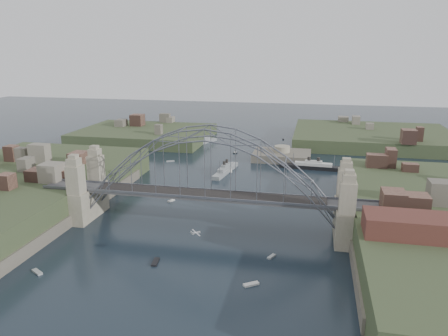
% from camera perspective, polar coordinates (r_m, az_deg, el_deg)
% --- Properties ---
extents(ground, '(500.00, 500.00, 0.00)m').
position_cam_1_polar(ground, '(105.47, -2.06, -7.82)').
color(ground, black).
rests_on(ground, ground).
extents(bridge, '(84.00, 13.80, 24.60)m').
position_cam_1_polar(bridge, '(101.22, -2.13, -1.41)').
color(bridge, '#49494C').
rests_on(bridge, ground).
extents(shore_west, '(50.50, 90.00, 12.00)m').
position_cam_1_polar(shore_west, '(130.34, -27.39, -4.07)').
color(shore_west, '#354325').
rests_on(shore_west, ground).
extents(headland_nw, '(60.00, 45.00, 9.00)m').
position_cam_1_polar(headland_nw, '(208.77, -10.43, 3.88)').
color(headland_nw, '#354325').
rests_on(headland_nw, ground).
extents(headland_ne, '(70.00, 55.00, 9.50)m').
position_cam_1_polar(headland_ne, '(209.55, 19.00, 3.40)').
color(headland_ne, '#354325').
rests_on(headland_ne, ground).
extents(fort_island, '(22.00, 16.00, 9.40)m').
position_cam_1_polar(fort_island, '(169.58, 7.66, 1.02)').
color(fort_island, '#575145').
rests_on(fort_island, ground).
extents(wharf_shed, '(20.00, 8.00, 4.00)m').
position_cam_1_polar(wharf_shed, '(88.26, 24.51, -7.07)').
color(wharf_shed, '#592D26').
rests_on(wharf_shed, shore_east).
extents(finger_pier, '(4.00, 22.00, 1.40)m').
position_cam_1_polar(finger_pier, '(79.08, 22.17, -17.07)').
color(finger_pier, '#49494C').
rests_on(finger_pier, ground).
extents(naval_cruiser_near, '(5.32, 20.40, 6.07)m').
position_cam_1_polar(naval_cruiser_near, '(149.88, 0.20, -0.28)').
color(naval_cruiser_near, '#93999B').
rests_on(naval_cruiser_near, ground).
extents(naval_cruiser_far, '(9.88, 16.96, 5.96)m').
position_cam_1_polar(naval_cruiser_far, '(196.22, -2.86, 3.51)').
color(naval_cruiser_far, '#93999B').
rests_on(naval_cruiser_far, ground).
extents(ocean_liner, '(24.06, 4.66, 5.87)m').
position_cam_1_polar(ocean_liner, '(157.71, 11.75, 0.18)').
color(ocean_liner, black).
rests_on(ocean_liner, ground).
extents(aeroplane, '(2.38, 2.77, 0.49)m').
position_cam_1_polar(aeroplane, '(81.99, -3.86, -8.58)').
color(aeroplane, '#B3B7BB').
extents(small_boat_a, '(1.83, 2.17, 2.38)m').
position_cam_1_polar(small_boat_a, '(122.95, -7.02, -4.01)').
color(small_boat_a, silver).
rests_on(small_boat_a, ground).
extents(small_boat_b, '(0.73, 1.87, 1.43)m').
position_cam_1_polar(small_boat_b, '(125.56, 6.20, -3.86)').
color(small_boat_b, silver).
rests_on(small_boat_b, ground).
extents(small_boat_c, '(1.56, 3.46, 0.45)m').
position_cam_1_polar(small_boat_c, '(90.11, -9.07, -12.21)').
color(small_boat_c, silver).
rests_on(small_boat_c, ground).
extents(small_boat_d, '(0.93, 2.53, 0.45)m').
position_cam_1_polar(small_boat_d, '(142.49, 11.63, -1.78)').
color(small_boat_d, silver).
rests_on(small_boat_d, ground).
extents(small_boat_e, '(3.20, 2.30, 0.45)m').
position_cam_1_polar(small_boat_e, '(165.97, -7.12, 0.89)').
color(small_boat_e, silver).
rests_on(small_boat_e, ground).
extents(small_boat_f, '(1.48, 1.63, 2.38)m').
position_cam_1_polar(small_boat_f, '(150.42, 0.88, -0.19)').
color(small_boat_f, silver).
rests_on(small_boat_f, ground).
extents(small_boat_g, '(2.96, 2.46, 0.45)m').
position_cam_1_polar(small_boat_g, '(81.73, 3.63, -15.14)').
color(small_boat_g, silver).
rests_on(small_boat_g, ground).
extents(small_boat_h, '(1.84, 1.37, 1.43)m').
position_cam_1_polar(small_boat_h, '(177.65, 1.49, 2.03)').
color(small_boat_h, silver).
rests_on(small_boat_h, ground).
extents(small_boat_i, '(1.48, 2.60, 0.45)m').
position_cam_1_polar(small_boat_i, '(117.46, 16.52, -5.91)').
color(small_boat_i, silver).
rests_on(small_boat_i, ground).
extents(small_boat_j, '(2.95, 2.27, 0.45)m').
position_cam_1_polar(small_boat_j, '(92.78, -23.52, -12.54)').
color(small_boat_j, silver).
rests_on(small_boat_j, ground).
extents(small_boat_k, '(0.99, 1.87, 0.45)m').
position_cam_1_polar(small_boat_k, '(206.73, 7.85, 3.78)').
color(small_boat_k, silver).
rests_on(small_boat_k, ground).
extents(small_boat_l, '(2.91, 1.42, 0.45)m').
position_cam_1_polar(small_boat_l, '(145.95, -13.93, -1.51)').
color(small_boat_l, silver).
rests_on(small_boat_l, ground).
extents(small_boat_m, '(1.71, 2.45, 0.45)m').
position_cam_1_polar(small_boat_m, '(91.59, 6.31, -11.62)').
color(small_boat_m, silver).
rests_on(small_boat_m, ground).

